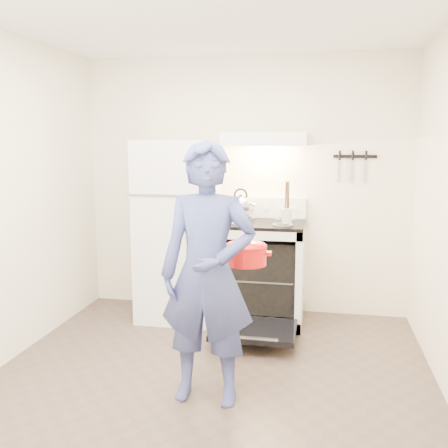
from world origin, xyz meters
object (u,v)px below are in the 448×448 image
(refrigerator, at_px, (179,230))
(stove_body, at_px, (263,273))
(person, at_px, (208,274))
(dutch_oven, at_px, (246,255))
(tea_kettle, at_px, (241,204))

(refrigerator, height_order, stove_body, refrigerator)
(person, bearing_deg, dutch_oven, 59.40)
(tea_kettle, distance_m, person, 1.67)
(stove_body, distance_m, person, 1.59)
(stove_body, bearing_deg, dutch_oven, -89.15)
(stove_body, xyz_separation_m, person, (-0.18, -1.54, 0.39))
(stove_body, distance_m, tea_kettle, 0.69)
(refrigerator, distance_m, dutch_oven, 1.44)
(tea_kettle, height_order, person, person)
(refrigerator, bearing_deg, dutch_oven, -54.88)
(refrigerator, relative_size, tea_kettle, 5.74)
(refrigerator, distance_m, tea_kettle, 0.64)
(stove_body, bearing_deg, refrigerator, -178.23)
(stove_body, bearing_deg, tea_kettle, 153.26)
(stove_body, height_order, dutch_oven, dutch_oven)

